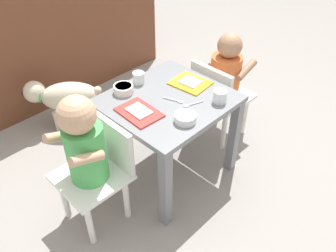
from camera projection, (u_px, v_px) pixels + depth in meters
ground_plane at (168, 169)px, 1.91m from camera, size 7.00×7.00×0.00m
kitchen_cabinet_back at (38, 20)px, 2.21m from camera, size 1.71×0.36×1.04m
dining_table at (168, 114)px, 1.67m from camera, size 0.56×0.52×0.46m
seated_child_left at (87, 149)px, 1.41m from camera, size 0.28×0.28×0.68m
seated_child_right at (224, 77)px, 1.91m from camera, size 0.28×0.28×0.64m
dog at (64, 97)px, 2.08m from camera, size 0.40×0.37×0.32m
food_tray_left at (139, 112)px, 1.53m from camera, size 0.15×0.20×0.02m
food_tray_right at (190, 83)px, 1.72m from camera, size 0.17×0.19×0.02m
water_cup_left at (220, 97)px, 1.58m from camera, size 0.06×0.06×0.06m
water_cup_right at (139, 78)px, 1.72m from camera, size 0.06×0.06×0.06m
cereal_bowl_left_side at (185, 118)px, 1.47m from camera, size 0.10×0.10×0.03m
cereal_bowl_right_side at (124, 89)px, 1.65m from camera, size 0.10×0.10×0.04m
spoon_by_left_tray at (191, 104)px, 1.58m from camera, size 0.10×0.05×0.01m
spoon_by_right_tray at (175, 100)px, 1.60m from camera, size 0.05×0.10×0.01m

